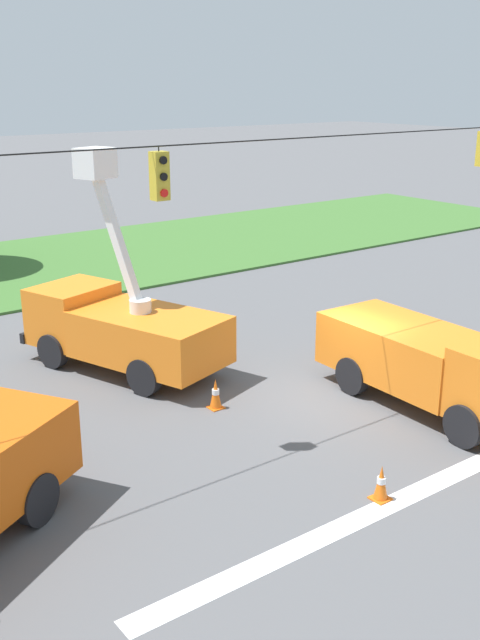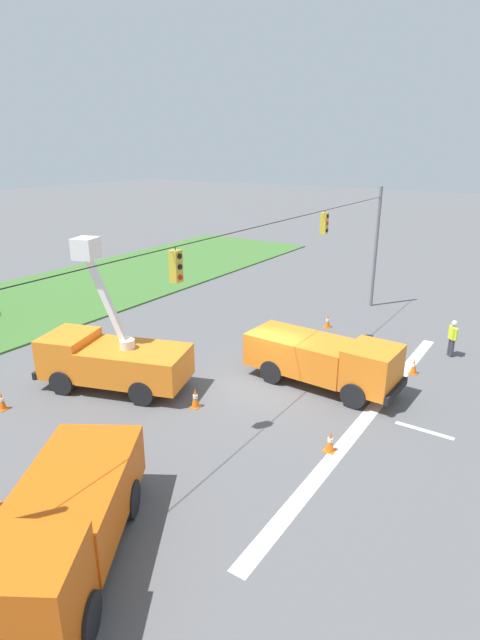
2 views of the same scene
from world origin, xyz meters
The scene contains 14 objects.
ground_plane centered at (0.00, 0.00, 0.00)m, with size 200.00×200.00×0.00m, color #565659.
grass_verge centered at (0.00, 18.00, 0.05)m, with size 56.00×12.00×0.10m, color #3D6B2D.
lane_markings centered at (0.00, -6.04, 0.00)m, with size 17.60×15.25×0.01m.
signal_gantry centered at (0.01, 0.00, 4.25)m, with size 26.20×0.33×7.20m.
utility_truck_bucket_lift centered at (-3.63, 4.99, 1.32)m, with size 4.20×6.51×6.13m.
utility_truck_support_near centered at (1.25, -2.09, 1.20)m, with size 2.48×6.44×2.16m.
utility_truck_support_far centered at (-10.78, -1.11, 1.24)m, with size 6.54×5.26×2.31m.
road_worker centered at (7.40, -5.85, 1.00)m, with size 0.52×0.46×1.77m.
traffic_cone_foreground_left centered at (-7.24, 7.09, 0.35)m, with size 0.36×0.36×0.72m.
traffic_cone_foreground_right centered at (4.81, 2.46, 0.37)m, with size 0.36×0.36×0.75m.
traffic_cone_mid_left centered at (4.46, -4.95, 0.35)m, with size 0.36×0.36×0.72m.
traffic_cone_mid_right centered at (-2.97, -4.31, 0.36)m, with size 0.36×0.36×0.73m.
traffic_cone_near_bucket centered at (7.83, 0.61, 0.36)m, with size 0.36×0.36×0.73m.
traffic_cone_lane_edge_b centered at (-3.09, 1.14, 0.39)m, with size 0.36×0.36×0.78m.
Camera 2 is at (-16.18, -9.56, 9.38)m, focal length 28.00 mm.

